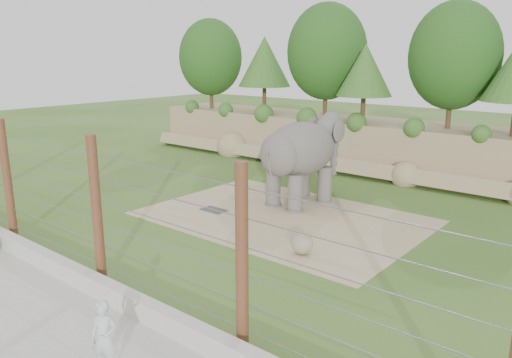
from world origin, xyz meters
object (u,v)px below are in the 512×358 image
Objects in this scene: stone_ball at (302,243)px; barrier_fence at (97,211)px; zookeeper at (104,338)px; elephant at (300,162)px.

barrier_fence reaches higher than stone_ball.
stone_ball is 0.46× the size of zookeeper.
barrier_fence is 4.32m from zookeeper.
barrier_fence is (-3.06, -5.00, 1.64)m from stone_ball.
barrier_fence is at bearing 122.55° from zookeeper.
elephant is at bearing 90.14° from barrier_fence.
barrier_fence is at bearing -84.67° from elephant.
barrier_fence reaches higher than zookeeper.
elephant is 0.21× the size of barrier_fence.
zookeeper is (0.42, -7.24, 0.40)m from stone_ball.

